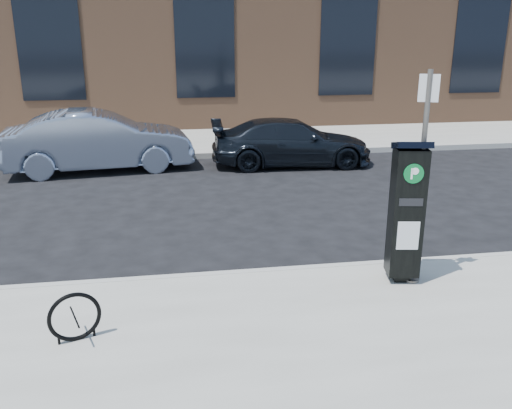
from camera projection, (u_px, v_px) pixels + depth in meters
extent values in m
plane|color=black|center=(268.00, 279.00, 7.81)|extent=(120.00, 120.00, 0.00)
cube|color=gray|center=(203.00, 122.00, 20.96)|extent=(60.00, 12.00, 0.15)
cube|color=#9E9B93|center=(269.00, 274.00, 7.77)|extent=(60.00, 0.12, 0.16)
cube|color=#9E9B93|center=(217.00, 155.00, 15.33)|extent=(60.00, 0.12, 0.16)
cube|color=brown|center=(196.00, 17.00, 22.59)|extent=(28.00, 10.00, 8.00)
cube|color=black|center=(49.00, 45.00, 17.42)|extent=(2.00, 0.06, 3.50)
cube|color=black|center=(205.00, 45.00, 18.17)|extent=(2.00, 0.06, 3.50)
cube|color=black|center=(348.00, 44.00, 18.93)|extent=(2.00, 0.06, 3.50)
cube|color=black|center=(480.00, 44.00, 19.69)|extent=(2.00, 0.06, 3.50)
cube|color=black|center=(401.00, 276.00, 7.42)|extent=(0.24, 0.24, 0.10)
cube|color=black|center=(406.00, 213.00, 7.14)|extent=(0.46, 0.42, 1.73)
cube|color=black|center=(412.00, 145.00, 6.87)|extent=(0.51, 0.47, 0.16)
cylinder|color=#075725|center=(414.00, 174.00, 6.80)|extent=(0.25, 0.06, 0.25)
cube|color=white|center=(414.00, 174.00, 6.80)|extent=(0.09, 0.02, 0.14)
cube|color=silver|center=(408.00, 236.00, 7.05)|extent=(0.28, 0.06, 0.39)
cube|color=black|center=(411.00, 202.00, 6.91)|extent=(0.30, 0.06, 0.10)
cylinder|color=#5B5750|center=(411.00, 279.00, 7.41)|extent=(0.23, 0.23, 0.03)
cylinder|color=#5B5750|center=(420.00, 181.00, 6.99)|extent=(0.07, 0.07, 2.81)
cube|color=silver|center=(429.00, 88.00, 6.63)|extent=(0.24, 0.11, 0.34)
torus|color=black|center=(75.00, 317.00, 5.89)|extent=(0.56, 0.23, 0.58)
cylinder|color=black|center=(59.00, 340.00, 5.87)|extent=(0.03, 0.03, 0.11)
cylinder|color=black|center=(94.00, 331.00, 6.04)|extent=(0.03, 0.03, 0.11)
imported|color=gray|center=(99.00, 141.00, 13.74)|extent=(4.80, 2.15, 1.53)
imported|color=black|center=(291.00, 142.00, 14.36)|extent=(4.31, 1.94, 1.23)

